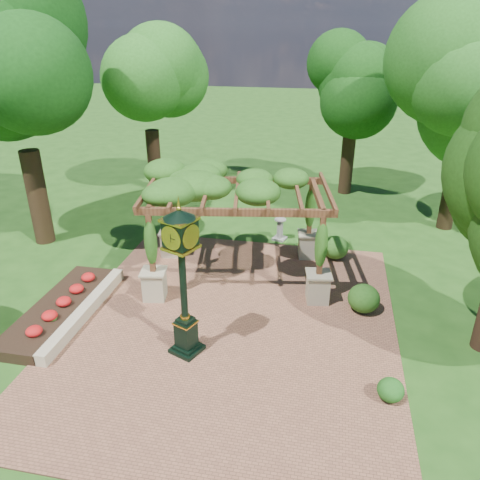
# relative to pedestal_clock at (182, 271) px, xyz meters

# --- Properties ---
(ground) EXTENTS (120.00, 120.00, 0.00)m
(ground) POSITION_rel_pedestal_clock_xyz_m (0.93, 0.55, -2.62)
(ground) COLOR #1E4714
(ground) RESTS_ON ground
(brick_plaza) EXTENTS (10.00, 12.00, 0.04)m
(brick_plaza) POSITION_rel_pedestal_clock_xyz_m (0.93, 1.55, -2.60)
(brick_plaza) COLOR brown
(brick_plaza) RESTS_ON ground
(border_wall) EXTENTS (0.35, 5.00, 0.40)m
(border_wall) POSITION_rel_pedestal_clock_xyz_m (-3.67, 1.05, -2.42)
(border_wall) COLOR #C6B793
(border_wall) RESTS_ON ground
(flower_bed) EXTENTS (1.50, 5.00, 0.36)m
(flower_bed) POSITION_rel_pedestal_clock_xyz_m (-4.57, 1.05, -2.44)
(flower_bed) COLOR red
(flower_bed) RESTS_ON ground
(pedestal_clock) EXTENTS (1.13, 1.13, 4.38)m
(pedestal_clock) POSITION_rel_pedestal_clock_xyz_m (0.00, 0.00, 0.00)
(pedestal_clock) COLOR black
(pedestal_clock) RESTS_ON brick_plaza
(pergola) EXTENTS (6.87, 4.93, 3.98)m
(pergola) POSITION_rel_pedestal_clock_xyz_m (0.53, 4.57, 0.64)
(pergola) COLOR tan
(pergola) RESTS_ON brick_plaza
(sundial) EXTENTS (0.65, 0.65, 0.94)m
(sundial) POSITION_rel_pedestal_clock_xyz_m (1.67, 8.12, -2.21)
(sundial) COLOR gray
(sundial) RESTS_ON ground
(shrub_front) EXTENTS (0.79, 0.79, 0.59)m
(shrub_front) POSITION_rel_pedestal_clock_xyz_m (5.46, -0.84, -2.29)
(shrub_front) COLOR #1C5217
(shrub_front) RESTS_ON brick_plaza
(shrub_mid) EXTENTS (1.19, 1.19, 0.91)m
(shrub_mid) POSITION_rel_pedestal_clock_xyz_m (4.96, 3.07, -2.13)
(shrub_mid) COLOR #245016
(shrub_mid) RESTS_ON brick_plaza
(shrub_back) EXTENTS (1.32, 1.32, 0.91)m
(shrub_back) POSITION_rel_pedestal_clock_xyz_m (4.03, 6.71, -2.13)
(shrub_back) COLOR #30681E
(shrub_back) RESTS_ON brick_plaza
(tree_west_near) EXTENTS (5.16, 5.16, 10.15)m
(tree_west_near) POSITION_rel_pedestal_clock_xyz_m (-8.17, 6.01, 4.34)
(tree_west_near) COLOR #372416
(tree_west_near) RESTS_ON ground
(tree_west_far) EXTENTS (4.31, 4.31, 8.61)m
(tree_west_far) POSITION_rel_pedestal_clock_xyz_m (-5.91, 13.38, 3.27)
(tree_west_far) COLOR black
(tree_west_far) RESTS_ON ground
(tree_north) EXTENTS (3.95, 3.95, 7.89)m
(tree_north) POSITION_rel_pedestal_clock_xyz_m (4.43, 14.99, 2.77)
(tree_north) COLOR #362315
(tree_north) RESTS_ON ground
(tree_east_far) EXTENTS (4.74, 4.74, 9.35)m
(tree_east_far) POSITION_rel_pedestal_clock_xyz_m (8.89, 10.88, 3.80)
(tree_east_far) COLOR black
(tree_east_far) RESTS_ON ground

